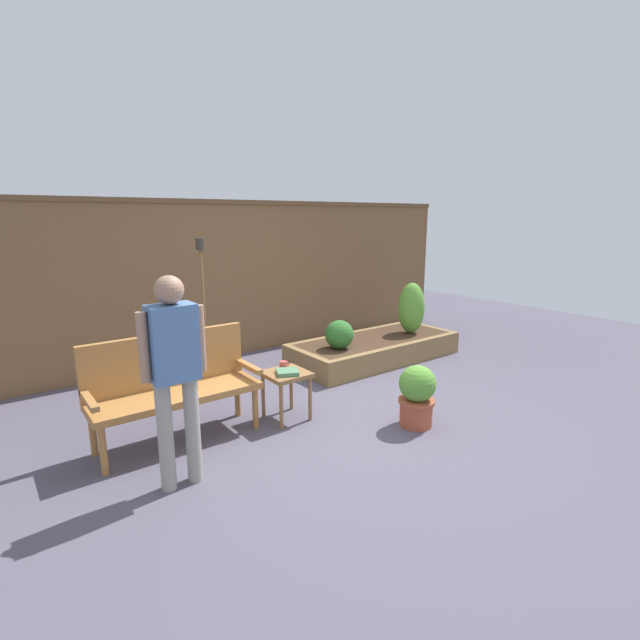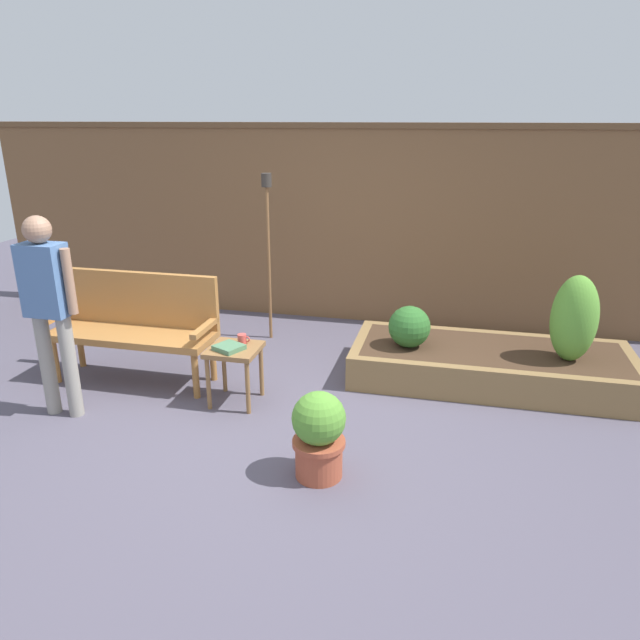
{
  "view_description": "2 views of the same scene",
  "coord_description": "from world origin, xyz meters",
  "views": [
    {
      "loc": [
        -2.69,
        -3.28,
        1.95
      ],
      "look_at": [
        0.29,
        0.67,
        0.83
      ],
      "focal_mm": 26.05,
      "sensor_mm": 36.0,
      "label": 1
    },
    {
      "loc": [
        1.26,
        -3.75,
        2.22
      ],
      "look_at": [
        0.19,
        0.79,
        0.59
      ],
      "focal_mm": 32.89,
      "sensor_mm": 36.0,
      "label": 2
    }
  ],
  "objects": [
    {
      "name": "ground_plane",
      "position": [
        0.0,
        0.0,
        0.0
      ],
      "size": [
        14.0,
        14.0,
        0.0
      ],
      "primitive_type": "plane",
      "color": "#514C5B"
    },
    {
      "name": "book_on_table",
      "position": [
        -0.42,
        0.25,
        0.5
      ],
      "size": [
        0.26,
        0.26,
        0.04
      ],
      "primitive_type": "cube",
      "rotation": [
        0.0,
        0.0,
        -0.45
      ],
      "color": "#4C7A56",
      "rests_on": "side_table"
    },
    {
      "name": "side_table",
      "position": [
        -0.4,
        0.3,
        0.4
      ],
      "size": [
        0.4,
        0.4,
        0.48
      ],
      "color": "olive",
      "rests_on": "ground_plane"
    },
    {
      "name": "person_by_bench",
      "position": [
        -1.64,
        -0.19,
        0.93
      ],
      "size": [
        0.47,
        0.2,
        1.56
      ],
      "color": "gray",
      "rests_on": "ground_plane"
    },
    {
      "name": "shrub_far_corner",
      "position": [
        2.24,
        1.1,
        0.66
      ],
      "size": [
        0.37,
        0.37,
        0.73
      ],
      "color": "brown",
      "rests_on": "raised_planter_bed"
    },
    {
      "name": "garden_bench",
      "position": [
        -1.41,
        0.58,
        0.54
      ],
      "size": [
        1.44,
        0.48,
        0.94
      ],
      "color": "#A87038",
      "rests_on": "ground_plane"
    },
    {
      "name": "fence_back",
      "position": [
        0.0,
        2.6,
        1.09
      ],
      "size": [
        8.4,
        0.14,
        2.16
      ],
      "color": "brown",
      "rests_on": "ground_plane"
    },
    {
      "name": "tiki_torch",
      "position": [
        -0.58,
        1.78,
        1.16
      ],
      "size": [
        0.1,
        0.1,
        1.7
      ],
      "color": "brown",
      "rests_on": "ground_plane"
    },
    {
      "name": "cup_on_table",
      "position": [
        -0.37,
        0.41,
        0.52
      ],
      "size": [
        0.1,
        0.07,
        0.08
      ],
      "color": "#CC4C47",
      "rests_on": "side_table"
    },
    {
      "name": "raised_planter_bed",
      "position": [
        1.63,
        1.2,
        0.15
      ],
      "size": [
        2.4,
        1.0,
        0.3
      ],
      "color": "olive",
      "rests_on": "ground_plane"
    },
    {
      "name": "potted_boxwood",
      "position": [
        0.5,
        -0.56,
        0.31
      ],
      "size": [
        0.35,
        0.35,
        0.59
      ],
      "color": "#A84C33",
      "rests_on": "ground_plane"
    },
    {
      "name": "shrub_near_bench",
      "position": [
        0.92,
        1.1,
        0.48
      ],
      "size": [
        0.37,
        0.37,
        0.37
      ],
      "color": "brown",
      "rests_on": "raised_planter_bed"
    }
  ]
}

